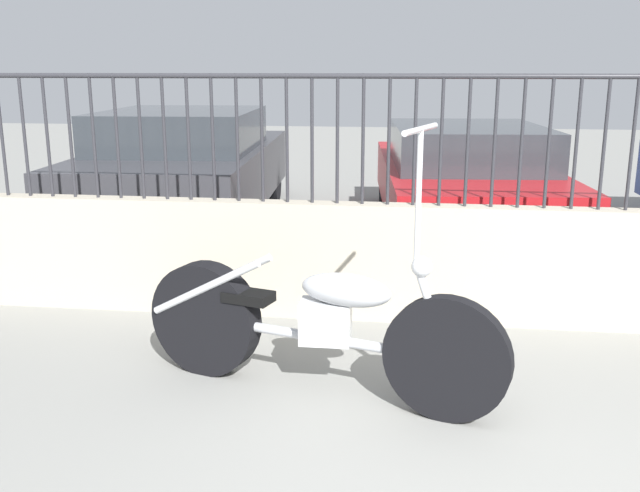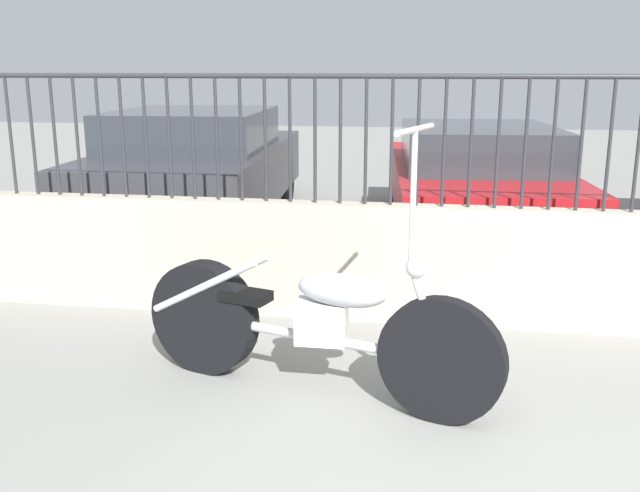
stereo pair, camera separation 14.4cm
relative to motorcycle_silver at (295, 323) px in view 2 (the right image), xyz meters
name	(u,v)px [view 2 (the right image)]	position (x,y,z in m)	size (l,w,h in m)	color
low_wall	(491,267)	(1.16, 1.26, 0.03)	(10.27, 0.18, 0.86)	#B2A893
fence_railing	(499,122)	(1.16, 1.26, 1.04)	(10.27, 0.04, 0.91)	#2D2D33
motorcycle_silver	(295,323)	(0.00, 0.00, 0.00)	(2.10, 0.81, 1.54)	black
car_dark_grey	(198,165)	(-2.01, 4.29, 0.28)	(2.14, 4.53, 1.34)	black
car_red	(474,178)	(1.17, 4.17, 0.22)	(2.08, 4.47, 1.21)	black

